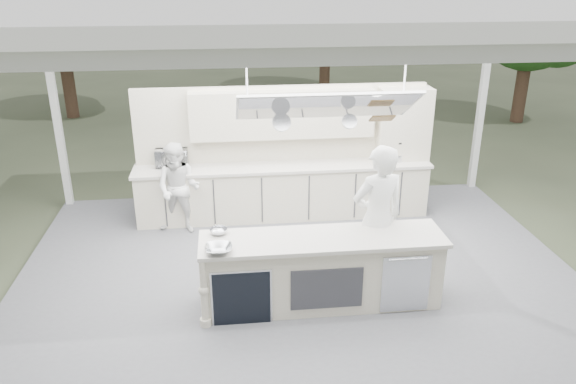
{
  "coord_description": "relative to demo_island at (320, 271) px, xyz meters",
  "views": [
    {
      "loc": [
        -0.95,
        -7.12,
        4.24
      ],
      "look_at": [
        -0.09,
        0.4,
        1.17
      ],
      "focal_mm": 35.0,
      "sensor_mm": 36.0,
      "label": 1
    }
  ],
  "objects": [
    {
      "name": "ground",
      "position": [
        -0.18,
        0.91,
        -0.6
      ],
      "size": [
        90.0,
        90.0,
        0.0
      ],
      "primitive_type": "plane",
      "color": "#454D35",
      "rests_on": "ground"
    },
    {
      "name": "stage_deck",
      "position": [
        -0.18,
        0.91,
        -0.54
      ],
      "size": [
        8.0,
        6.0,
        0.12
      ],
      "primitive_type": "cube",
      "color": "#5A5B5F",
      "rests_on": "ground"
    },
    {
      "name": "tent",
      "position": [
        -0.18,
        0.9,
        3.11
      ],
      "size": [
        8.2,
        6.2,
        3.86
      ],
      "color": "white",
      "rests_on": "ground"
    },
    {
      "name": "demo_island",
      "position": [
        0.0,
        0.0,
        0.0
      ],
      "size": [
        3.1,
        0.79,
        0.95
      ],
      "color": "beige",
      "rests_on": "stage_deck"
    },
    {
      "name": "back_counter",
      "position": [
        -0.18,
        2.81,
        0.0
      ],
      "size": [
        5.08,
        0.72,
        0.95
      ],
      "color": "beige",
      "rests_on": "stage_deck"
    },
    {
      "name": "back_wall_unit",
      "position": [
        0.27,
        3.03,
        0.98
      ],
      "size": [
        5.05,
        0.48,
        2.25
      ],
      "color": "beige",
      "rests_on": "stage_deck"
    },
    {
      "name": "tree_cluster",
      "position": [
        -0.34,
        10.68,
        2.69
      ],
      "size": [
        19.55,
        9.4,
        5.85
      ],
      "color": "#473223",
      "rests_on": "ground"
    },
    {
      "name": "head_chef",
      "position": [
        0.81,
        0.36,
        0.54
      ],
      "size": [
        0.83,
        0.64,
        2.03
      ],
      "primitive_type": "imported",
      "rotation": [
        0.0,
        0.0,
        3.37
      ],
      "color": "white",
      "rests_on": "stage_deck"
    },
    {
      "name": "sous_chef",
      "position": [
        -1.94,
        2.39,
        0.28
      ],
      "size": [
        0.87,
        0.76,
        1.52
      ],
      "primitive_type": "imported",
      "rotation": [
        0.0,
        0.0,
        -0.29
      ],
      "color": "white",
      "rests_on": "stage_deck"
    },
    {
      "name": "toaster_oven",
      "position": [
        -2.06,
        2.99,
        0.62
      ],
      "size": [
        0.55,
        0.38,
        0.3
      ],
      "primitive_type": "imported",
      "rotation": [
        0.0,
        0.0,
        0.02
      ],
      "color": "silver",
      "rests_on": "back_counter"
    },
    {
      "name": "bowl_large",
      "position": [
        -1.28,
        -0.24,
        0.51
      ],
      "size": [
        0.34,
        0.34,
        0.08
      ],
      "primitive_type": "imported",
      "rotation": [
        0.0,
        0.0,
        -0.02
      ],
      "color": "silver",
      "rests_on": "demo_island"
    },
    {
      "name": "bowl_small",
      "position": [
        -1.28,
        0.26,
        0.51
      ],
      "size": [
        0.28,
        0.28,
        0.07
      ],
      "primitive_type": "imported",
      "rotation": [
        0.0,
        0.0,
        0.29
      ],
      "color": "silver",
      "rests_on": "demo_island"
    }
  ]
}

